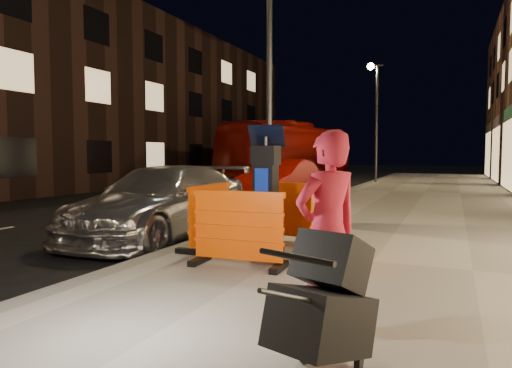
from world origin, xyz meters
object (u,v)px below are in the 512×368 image
at_px(parking_kiosk, 266,193).
at_px(barrier_kerbside, 210,216).
at_px(car_silver, 164,237).
at_px(bus_doubledecker, 292,181).
at_px(barrier_bldgside, 328,223).
at_px(man, 327,232).
at_px(barrier_back, 287,212).
at_px(car_red, 280,203).
at_px(barrier_front, 238,229).
at_px(stroller, 321,314).

height_order(parking_kiosk, barrier_kerbside, parking_kiosk).
xyz_separation_m(car_silver, bus_doubledecker, (-3.77, 18.67, 0.00)).
height_order(parking_kiosk, car_silver, parking_kiosk).
distance_m(barrier_bldgside, car_silver, 3.80).
bearing_deg(parking_kiosk, man, -56.63).
relative_size(barrier_back, barrier_kerbside, 1.00).
height_order(parking_kiosk, barrier_back, parking_kiosk).
height_order(barrier_kerbside, car_red, barrier_kerbside).
xyz_separation_m(barrier_front, man, (1.63, -1.69, 0.34)).
height_order(parking_kiosk, man, parking_kiosk).
relative_size(car_silver, car_red, 1.09).
height_order(barrier_back, barrier_kerbside, same).
xyz_separation_m(car_red, man, (4.28, -10.39, 0.99)).
xyz_separation_m(barrier_back, barrier_kerbside, (-0.95, -0.95, 0.00)).
distance_m(barrier_kerbside, barrier_bldgside, 1.90).
xyz_separation_m(barrier_kerbside, car_red, (-1.70, 7.76, -0.65)).
bearing_deg(car_red, barrier_front, -71.21).
height_order(parking_kiosk, barrier_bldgside, parking_kiosk).
distance_m(barrier_bldgside, bus_doubledecker, 21.12).
bearing_deg(parking_kiosk, bus_doubledecker, 109.58).
bearing_deg(car_silver, barrier_kerbside, -34.45).
distance_m(barrier_bldgside, stroller, 3.65).
bearing_deg(barrier_kerbside, car_red, 12.08).
relative_size(parking_kiosk, man, 1.07).
bearing_deg(car_silver, barrier_bldgside, -18.07).
bearing_deg(car_red, stroller, -66.52).
bearing_deg(barrier_back, man, -60.91).
bearing_deg(bus_doubledecker, car_silver, -71.16).
height_order(barrier_front, bus_doubledecker, bus_doubledecker).
xyz_separation_m(barrier_kerbside, bus_doubledecker, (-5.44, 19.79, -0.65)).
xyz_separation_m(barrier_kerbside, car_silver, (-1.68, 1.12, -0.65)).
height_order(car_red, bus_doubledecker, bus_doubledecker).
relative_size(barrier_front, barrier_back, 1.00).
bearing_deg(barrier_back, parking_kiosk, -85.32).
bearing_deg(barrier_kerbside, stroller, -142.18).
distance_m(barrier_back, stroller, 4.85).
xyz_separation_m(parking_kiosk, stroller, (1.83, -3.54, -0.42)).
height_order(barrier_kerbside, car_silver, barrier_kerbside).
distance_m(barrier_back, barrier_kerbside, 1.34).
bearing_deg(man, barrier_bldgside, -127.44).
height_order(car_red, stroller, stroller).
xyz_separation_m(car_silver, man, (4.26, -3.76, 0.99)).
bearing_deg(bus_doubledecker, barrier_bldgside, -62.21).
bearing_deg(stroller, barrier_front, 143.38).
height_order(parking_kiosk, car_red, parking_kiosk).
bearing_deg(stroller, bus_doubledecker, 127.55).
distance_m(barrier_bldgside, car_red, 8.58).
bearing_deg(car_red, bus_doubledecker, 109.08).
bearing_deg(bus_doubledecker, barrier_back, -63.82).
xyz_separation_m(barrier_kerbside, stroller, (2.78, -3.54, -0.03)).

